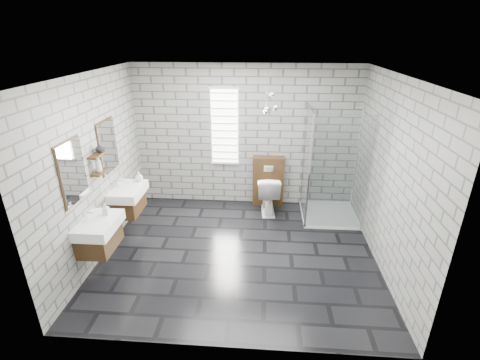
# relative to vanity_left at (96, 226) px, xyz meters

# --- Properties ---
(floor) EXTENTS (4.20, 3.60, 0.02)m
(floor) POSITION_rel_vanity_left_xyz_m (1.91, 0.62, -0.77)
(floor) COLOR black
(floor) RESTS_ON ground
(ceiling) EXTENTS (4.20, 3.60, 0.02)m
(ceiling) POSITION_rel_vanity_left_xyz_m (1.91, 0.62, 1.95)
(ceiling) COLOR white
(ceiling) RESTS_ON wall_back
(wall_back) EXTENTS (4.20, 0.02, 2.70)m
(wall_back) POSITION_rel_vanity_left_xyz_m (1.91, 2.43, 0.59)
(wall_back) COLOR gray
(wall_back) RESTS_ON floor
(wall_front) EXTENTS (4.20, 0.02, 2.70)m
(wall_front) POSITION_rel_vanity_left_xyz_m (1.91, -1.19, 0.59)
(wall_front) COLOR gray
(wall_front) RESTS_ON floor
(wall_left) EXTENTS (0.02, 3.60, 2.70)m
(wall_left) POSITION_rel_vanity_left_xyz_m (-0.20, 0.62, 0.59)
(wall_left) COLOR gray
(wall_left) RESTS_ON floor
(wall_right) EXTENTS (0.02, 3.60, 2.70)m
(wall_right) POSITION_rel_vanity_left_xyz_m (4.02, 0.62, 0.59)
(wall_right) COLOR gray
(wall_right) RESTS_ON floor
(vanity_left) EXTENTS (0.47, 0.70, 1.57)m
(vanity_left) POSITION_rel_vanity_left_xyz_m (0.00, 0.00, 0.00)
(vanity_left) COLOR #402913
(vanity_left) RESTS_ON wall_left
(vanity_right) EXTENTS (0.47, 0.70, 1.57)m
(vanity_right) POSITION_rel_vanity_left_xyz_m (0.00, 1.08, 0.00)
(vanity_right) COLOR #402913
(vanity_right) RESTS_ON wall_left
(shelf_lower) EXTENTS (0.14, 0.30, 0.03)m
(shelf_lower) POSITION_rel_vanity_left_xyz_m (-0.12, 0.57, 0.56)
(shelf_lower) COLOR #402913
(shelf_lower) RESTS_ON wall_left
(shelf_upper) EXTENTS (0.14, 0.30, 0.03)m
(shelf_upper) POSITION_rel_vanity_left_xyz_m (-0.12, 0.57, 0.82)
(shelf_upper) COLOR #402913
(shelf_upper) RESTS_ON wall_left
(window) EXTENTS (0.56, 0.05, 1.48)m
(window) POSITION_rel_vanity_left_xyz_m (1.51, 2.40, 0.79)
(window) COLOR white
(window) RESTS_ON wall_back
(cistern_panel) EXTENTS (0.60, 0.20, 1.00)m
(cistern_panel) POSITION_rel_vanity_left_xyz_m (2.36, 2.32, -0.26)
(cistern_panel) COLOR #402913
(cistern_panel) RESTS_ON floor
(flush_plate) EXTENTS (0.18, 0.01, 0.12)m
(flush_plate) POSITION_rel_vanity_left_xyz_m (2.36, 2.21, 0.04)
(flush_plate) COLOR silver
(flush_plate) RESTS_ON cistern_panel
(shower_enclosure) EXTENTS (1.00, 1.00, 2.03)m
(shower_enclosure) POSITION_rel_vanity_left_xyz_m (3.41, 1.80, -0.25)
(shower_enclosure) COLOR white
(shower_enclosure) RESTS_ON floor
(pendant_cluster) EXTENTS (0.26, 0.22, 0.78)m
(pendant_cluster) POSITION_rel_vanity_left_xyz_m (2.36, 1.99, 1.29)
(pendant_cluster) COLOR silver
(pendant_cluster) RESTS_ON ceiling
(toilet) EXTENTS (0.46, 0.76, 0.75)m
(toilet) POSITION_rel_vanity_left_xyz_m (2.36, 2.03, -0.38)
(toilet) COLOR white
(toilet) RESTS_ON floor
(soap_bottle_a) EXTENTS (0.08, 0.08, 0.17)m
(soap_bottle_a) POSITION_rel_vanity_left_xyz_m (0.09, 0.17, 0.18)
(soap_bottle_a) COLOR #B2B2B2
(soap_bottle_a) RESTS_ON vanity_left
(soap_bottle_b) EXTENTS (0.16, 0.16, 0.17)m
(soap_bottle_b) POSITION_rel_vanity_left_xyz_m (0.15, 1.35, 0.18)
(soap_bottle_b) COLOR #B2B2B2
(soap_bottle_b) RESTS_ON vanity_right
(soap_bottle_c) EXTENTS (0.10, 0.10, 0.24)m
(soap_bottle_c) POSITION_rel_vanity_left_xyz_m (-0.11, 0.56, 0.70)
(soap_bottle_c) COLOR #B2B2B2
(soap_bottle_c) RESTS_ON shelf_lower
(vase) EXTENTS (0.16, 0.16, 0.13)m
(vase) POSITION_rel_vanity_left_xyz_m (-0.11, 0.67, 0.90)
(vase) COLOR #B2B2B2
(vase) RESTS_ON shelf_upper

